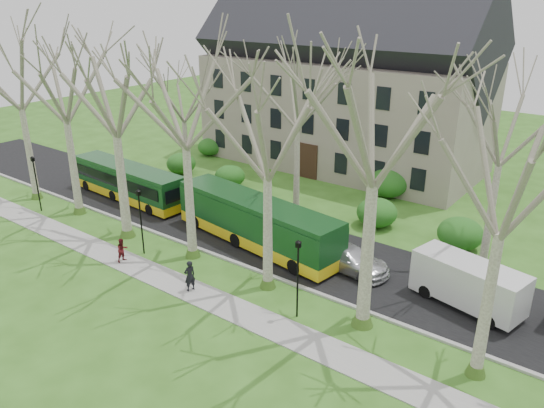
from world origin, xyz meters
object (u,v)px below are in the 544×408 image
Objects in this scene: bus_follow at (256,222)px; pedestrian_a at (190,276)px; sedan at (349,258)px; van_a at (468,285)px; pedestrian_b at (122,250)px; bus_lead at (128,182)px.

pedestrian_a is at bearing -76.26° from bus_follow.
sedan is 0.88× the size of van_a.
pedestrian_b is at bearing -144.75° from van_a.
pedestrian_a is 5.86m from pedestrian_b.
bus_follow is 8.52× the size of pedestrian_b.
bus_follow is 7.08× the size of pedestrian_a.
bus_lead reaches higher than pedestrian_b.
bus_follow is (13.56, -0.36, 0.17)m from bus_lead.
pedestrian_b is at bearing 127.27° from sedan.
pedestrian_b reaches higher than sedan.
bus_follow is at bearing -158.15° from pedestrian_a.
sedan is 13.99m from pedestrian_b.
bus_lead is at bearing 54.26° from pedestrian_b.
van_a is 15.06m from pedestrian_a.
bus_lead is 13.56m from bus_follow.
bus_lead is 27.19m from van_a.
pedestrian_a is (-12.91, -7.75, -0.36)m from van_a.
sedan is at bearing 157.52° from pedestrian_a.
bus_follow is 2.23× the size of van_a.
pedestrian_a is at bearing -136.29° from van_a.
sedan is 9.56m from pedestrian_a.
sedan is 3.38× the size of pedestrian_b.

